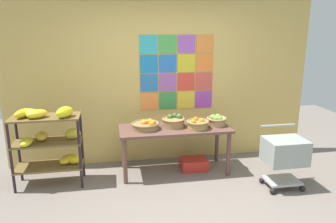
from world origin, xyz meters
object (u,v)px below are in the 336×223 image
at_px(display_table, 175,133).
at_px(fruit_basket_back_right, 198,124).
at_px(fruit_basket_right, 146,125).
at_px(fruit_basket_centre, 216,120).
at_px(produce_crate_under_table, 194,164).
at_px(fruit_basket_back_left, 174,121).
at_px(shopping_cart, 285,153).
at_px(banana_shelf_unit, 49,137).

xyz_separation_m(display_table, fruit_basket_back_right, (0.32, -0.11, 0.16)).
relative_size(display_table, fruit_basket_right, 4.04).
relative_size(display_table, fruit_basket_centre, 5.41).
bearing_deg(produce_crate_under_table, fruit_basket_centre, -6.40).
bearing_deg(fruit_basket_centre, produce_crate_under_table, 173.60).
height_order(fruit_basket_right, fruit_basket_back_left, fruit_basket_back_left).
distance_m(fruit_basket_right, fruit_basket_back_left, 0.42).
bearing_deg(display_table, produce_crate_under_table, 3.62).
distance_m(fruit_basket_back_right, fruit_basket_right, 0.75).
bearing_deg(fruit_basket_back_left, fruit_basket_centre, -5.87).
bearing_deg(shopping_cart, display_table, 156.32).
bearing_deg(fruit_basket_right, fruit_basket_back_right, -8.01).
xyz_separation_m(fruit_basket_right, shopping_cart, (1.77, -0.74, -0.27)).
relative_size(display_table, shopping_cart, 1.95).
relative_size(fruit_basket_right, fruit_basket_centre, 1.34).
xyz_separation_m(fruit_basket_back_right, fruit_basket_right, (-0.74, 0.10, -0.01)).
relative_size(banana_shelf_unit, fruit_basket_back_right, 3.40).
distance_m(banana_shelf_unit, display_table, 1.75).
bearing_deg(fruit_basket_back_left, produce_crate_under_table, -5.32).
relative_size(banana_shelf_unit, fruit_basket_right, 2.80).
bearing_deg(fruit_basket_right, banana_shelf_unit, -175.81).
xyz_separation_m(fruit_basket_right, fruit_basket_centre, (1.06, -0.01, 0.02)).
bearing_deg(fruit_basket_centre, shopping_cart, -45.53).
height_order(display_table, shopping_cart, shopping_cart).
distance_m(fruit_basket_centre, produce_crate_under_table, 0.77).
height_order(fruit_basket_back_left, shopping_cart, fruit_basket_back_left).
relative_size(fruit_basket_right, fruit_basket_back_left, 1.19).
xyz_separation_m(produce_crate_under_table, shopping_cart, (1.04, -0.77, 0.41)).
bearing_deg(display_table, fruit_basket_back_right, -19.47).
distance_m(display_table, fruit_basket_back_right, 0.37).
bearing_deg(fruit_basket_back_left, shopping_cart, -30.43).
distance_m(display_table, fruit_basket_back_left, 0.17).
xyz_separation_m(fruit_basket_back_right, fruit_basket_back_left, (-0.32, 0.16, 0.01)).
bearing_deg(fruit_basket_back_left, fruit_basket_back_right, -26.43).
bearing_deg(shopping_cart, banana_shelf_unit, 173.56).
relative_size(banana_shelf_unit, fruit_basket_centre, 3.75).
relative_size(banana_shelf_unit, shopping_cart, 1.35).
bearing_deg(produce_crate_under_table, fruit_basket_right, -177.86).
height_order(fruit_basket_right, fruit_basket_centre, fruit_basket_centre).
bearing_deg(fruit_basket_right, shopping_cart, -22.67).
relative_size(banana_shelf_unit, produce_crate_under_table, 2.82).
height_order(produce_crate_under_table, shopping_cart, shopping_cart).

